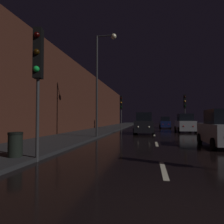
{
  "coord_description": "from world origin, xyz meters",
  "views": [
    {
      "loc": [
        -0.41,
        -3.34,
        1.6
      ],
      "look_at": [
        -3.43,
        12.31,
        2.13
      ],
      "focal_mm": 31.42,
      "sensor_mm": 36.0,
      "label": 1
    }
  ],
  "objects_px": {
    "traffic_light_near_left": "(38,64)",
    "car_parked_right_far": "(185,124)",
    "traffic_light_far_left": "(121,105)",
    "car_approaching_headlights": "(144,124)",
    "trash_bin_curbside": "(15,144)",
    "car_distant_taillights": "(165,123)",
    "traffic_light_far_right": "(185,104)",
    "streetlamp_overhead": "(102,71)",
    "car_parked_right_near": "(222,130)"
  },
  "relations": [
    {
      "from": "car_approaching_headlights",
      "to": "car_parked_right_far",
      "type": "distance_m",
      "value": 5.63
    },
    {
      "from": "traffic_light_near_left",
      "to": "traffic_light_far_right",
      "type": "distance_m",
      "value": 23.93
    },
    {
      "from": "car_parked_right_far",
      "to": "car_parked_right_near",
      "type": "height_order",
      "value": "car_parked_right_far"
    },
    {
      "from": "traffic_light_near_left",
      "to": "car_parked_right_near",
      "type": "bearing_deg",
      "value": 111.88
    },
    {
      "from": "trash_bin_curbside",
      "to": "car_parked_right_near",
      "type": "height_order",
      "value": "car_parked_right_near"
    },
    {
      "from": "traffic_light_far_right",
      "to": "car_parked_right_far",
      "type": "relative_size",
      "value": 1.16
    },
    {
      "from": "streetlamp_overhead",
      "to": "car_parked_right_far",
      "type": "bearing_deg",
      "value": 48.38
    },
    {
      "from": "streetlamp_overhead",
      "to": "car_distant_taillights",
      "type": "distance_m",
      "value": 19.95
    },
    {
      "from": "car_approaching_headlights",
      "to": "car_parked_right_near",
      "type": "xyz_separation_m",
      "value": [
        4.63,
        -8.79,
        -0.05
      ]
    },
    {
      "from": "car_distant_taillights",
      "to": "traffic_light_far_left",
      "type": "bearing_deg",
      "value": 131.9
    },
    {
      "from": "traffic_light_near_left",
      "to": "trash_bin_curbside",
      "type": "distance_m",
      "value": 3.16
    },
    {
      "from": "car_parked_right_near",
      "to": "car_distant_taillights",
      "type": "bearing_deg",
      "value": 4.19
    },
    {
      "from": "car_parked_right_near",
      "to": "traffic_light_far_right",
      "type": "bearing_deg",
      "value": -2.75
    },
    {
      "from": "streetlamp_overhead",
      "to": "trash_bin_curbside",
      "type": "relative_size",
      "value": 9.08
    },
    {
      "from": "trash_bin_curbside",
      "to": "car_parked_right_far",
      "type": "distance_m",
      "value": 19.74
    },
    {
      "from": "car_approaching_headlights",
      "to": "car_distant_taillights",
      "type": "bearing_deg",
      "value": 166.5
    },
    {
      "from": "car_distant_taillights",
      "to": "traffic_light_near_left",
      "type": "bearing_deg",
      "value": 166.33
    },
    {
      "from": "car_distant_taillights",
      "to": "car_parked_right_near",
      "type": "distance_m",
      "value": 21.58
    },
    {
      "from": "streetlamp_overhead",
      "to": "car_approaching_headlights",
      "type": "relative_size",
      "value": 1.91
    },
    {
      "from": "traffic_light_near_left",
      "to": "car_parked_right_far",
      "type": "height_order",
      "value": "traffic_light_near_left"
    },
    {
      "from": "traffic_light_near_left",
      "to": "car_approaching_headlights",
      "type": "bearing_deg",
      "value": 153.88
    },
    {
      "from": "traffic_light_far_left",
      "to": "car_distant_taillights",
      "type": "distance_m",
      "value": 9.11
    },
    {
      "from": "car_parked_right_far",
      "to": "car_distant_taillights",
      "type": "bearing_deg",
      "value": 9.39
    },
    {
      "from": "traffic_light_near_left",
      "to": "trash_bin_curbside",
      "type": "xyz_separation_m",
      "value": [
        -0.91,
        0.0,
        -3.03
      ]
    },
    {
      "from": "traffic_light_far_left",
      "to": "trash_bin_curbside",
      "type": "xyz_separation_m",
      "value": [
        -1.0,
        -21.24,
        -2.89
      ]
    },
    {
      "from": "trash_bin_curbside",
      "to": "car_approaching_headlights",
      "type": "distance_m",
      "value": 15.0
    },
    {
      "from": "trash_bin_curbside",
      "to": "car_parked_right_far",
      "type": "height_order",
      "value": "car_parked_right_far"
    },
    {
      "from": "car_parked_right_near",
      "to": "traffic_light_far_left",
      "type": "bearing_deg",
      "value": 27.19
    },
    {
      "from": "traffic_light_far_right",
      "to": "streetlamp_overhead",
      "type": "bearing_deg",
      "value": -33.44
    },
    {
      "from": "traffic_light_near_left",
      "to": "car_parked_right_near",
      "type": "relative_size",
      "value": 1.19
    },
    {
      "from": "streetlamp_overhead",
      "to": "car_parked_right_near",
      "type": "height_order",
      "value": "streetlamp_overhead"
    },
    {
      "from": "car_approaching_headlights",
      "to": "car_distant_taillights",
      "type": "distance_m",
      "value": 13.09
    },
    {
      "from": "traffic_light_near_left",
      "to": "streetlamp_overhead",
      "type": "bearing_deg",
      "value": 165.69
    },
    {
      "from": "trash_bin_curbside",
      "to": "car_approaching_headlights",
      "type": "bearing_deg",
      "value": 72.8
    },
    {
      "from": "streetlamp_overhead",
      "to": "car_parked_right_far",
      "type": "distance_m",
      "value": 12.64
    },
    {
      "from": "streetlamp_overhead",
      "to": "car_parked_right_far",
      "type": "xyz_separation_m",
      "value": [
        7.85,
        8.84,
        -4.48
      ]
    },
    {
      "from": "car_parked_right_far",
      "to": "trash_bin_curbside",
      "type": "bearing_deg",
      "value": 152.66
    },
    {
      "from": "trash_bin_curbside",
      "to": "car_distant_taillights",
      "type": "xyz_separation_m",
      "value": [
        7.49,
        27.06,
        0.25
      ]
    },
    {
      "from": "traffic_light_far_right",
      "to": "car_distant_taillights",
      "type": "distance_m",
      "value": 6.07
    },
    {
      "from": "traffic_light_far_left",
      "to": "car_approaching_headlights",
      "type": "relative_size",
      "value": 1.09
    },
    {
      "from": "car_parked_right_far",
      "to": "car_parked_right_near",
      "type": "relative_size",
      "value": 1.02
    },
    {
      "from": "streetlamp_overhead",
      "to": "trash_bin_curbside",
      "type": "bearing_deg",
      "value": -97.95
    },
    {
      "from": "streetlamp_overhead",
      "to": "car_parked_right_near",
      "type": "distance_m",
      "value": 9.59
    },
    {
      "from": "traffic_light_far_right",
      "to": "car_approaching_headlights",
      "type": "height_order",
      "value": "traffic_light_far_right"
    },
    {
      "from": "car_parked_right_near",
      "to": "streetlamp_overhead",
      "type": "bearing_deg",
      "value": 68.09
    },
    {
      "from": "trash_bin_curbside",
      "to": "traffic_light_far_right",
      "type": "bearing_deg",
      "value": 66.03
    },
    {
      "from": "car_parked_right_far",
      "to": "streetlamp_overhead",
      "type": "bearing_deg",
      "value": 138.38
    },
    {
      "from": "traffic_light_near_left",
      "to": "car_parked_right_far",
      "type": "xyz_separation_m",
      "value": [
        8.16,
        17.53,
        -2.66
      ]
    },
    {
      "from": "traffic_light_far_left",
      "to": "car_approaching_headlights",
      "type": "height_order",
      "value": "traffic_light_far_left"
    },
    {
      "from": "car_distant_taillights",
      "to": "car_parked_right_near",
      "type": "height_order",
      "value": "car_parked_right_near"
    }
  ]
}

